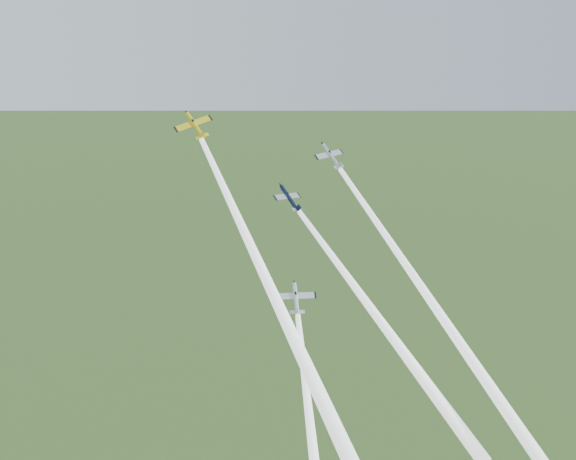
{
  "coord_description": "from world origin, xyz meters",
  "views": [
    {
      "loc": [
        -56.42,
        -115.24,
        128.94
      ],
      "look_at": [
        0.0,
        -6.0,
        92.0
      ],
      "focal_mm": 45.0,
      "sensor_mm": 36.0,
      "label": 1
    }
  ],
  "objects": [
    {
      "name": "plane_yellow",
      "position": [
        -12.98,
        4.49,
        110.21
      ],
      "size": [
        8.82,
        6.72,
        7.22
      ],
      "primitive_type": null,
      "rotation": [
        0.75,
        -0.22,
        0.11
      ],
      "color": "yellow"
    },
    {
      "name": "plane_silver_right",
      "position": [
        13.84,
        2.69,
        102.67
      ],
      "size": [
        9.01,
        8.06,
        6.06
      ],
      "primitive_type": null,
      "rotation": [
        0.75,
        -0.03,
        0.3
      ],
      "color": "#B3BBC1"
    },
    {
      "name": "smoke_trail_silver_right",
      "position": [
        22.32,
        -24.64,
        75.99
      ],
      "size": [
        18.55,
        52.63,
        50.89
      ],
      "primitive_type": null,
      "rotation": [
        -0.82,
        0.0,
        0.3
      ],
      "color": "white"
    },
    {
      "name": "smoke_trail_navy",
      "position": [
        13.49,
        -18.55,
        74.73
      ],
      "size": [
        19.48,
        39.23,
        39.27
      ],
      "primitive_type": null,
      "rotation": [
        -0.82,
        0.0,
        0.42
      ],
      "color": "white"
    },
    {
      "name": "plane_silver_low",
      "position": [
        -1.34,
        -11.61,
        81.21
      ],
      "size": [
        9.06,
        8.25,
        5.92
      ],
      "primitive_type": null,
      "rotation": [
        0.75,
        0.01,
        -0.34
      ],
      "color": "silver"
    },
    {
      "name": "plane_navy",
      "position": [
        4.32,
        1.88,
        95.61
      ],
      "size": [
        8.88,
        8.94,
        6.78
      ],
      "primitive_type": null,
      "rotation": [
        0.75,
        0.12,
        0.42
      ],
      "color": "#0B1433"
    },
    {
      "name": "smoke_trail_yellow",
      "position": [
        -10.11,
        -20.54,
        86.72
      ],
      "size": [
        7.96,
        47.45,
        44.51
      ],
      "primitive_type": null,
      "rotation": [
        -0.82,
        0.0,
        0.11
      ],
      "color": "white"
    }
  ]
}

